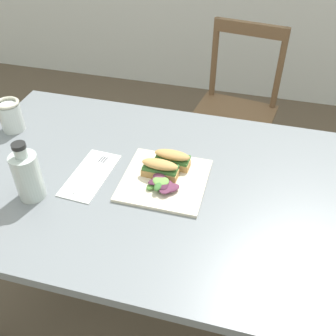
% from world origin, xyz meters
% --- Properties ---
extents(ground_plane, '(9.17, 9.17, 0.00)m').
position_xyz_m(ground_plane, '(0.00, 0.00, 0.00)').
color(ground_plane, brown).
extents(dining_table, '(1.38, 0.82, 0.74)m').
position_xyz_m(dining_table, '(0.09, -0.00, 0.62)').
color(dining_table, slate).
rests_on(dining_table, ground).
extents(chair_wooden_far, '(0.45, 0.45, 0.87)m').
position_xyz_m(chair_wooden_far, '(0.20, 0.93, 0.45)').
color(chair_wooden_far, brown).
rests_on(chair_wooden_far, ground).
extents(plate_lunch, '(0.25, 0.25, 0.01)m').
position_xyz_m(plate_lunch, '(0.08, 0.01, 0.74)').
color(plate_lunch, beige).
rests_on(plate_lunch, dining_table).
extents(sandwich_half_front, '(0.11, 0.06, 0.06)m').
position_xyz_m(sandwich_half_front, '(0.06, 0.02, 0.78)').
color(sandwich_half_front, tan).
rests_on(sandwich_half_front, plate_lunch).
extents(sandwich_half_back, '(0.11, 0.06, 0.06)m').
position_xyz_m(sandwich_half_back, '(0.08, 0.07, 0.78)').
color(sandwich_half_back, tan).
rests_on(sandwich_half_back, plate_lunch).
extents(salad_mixed_greens, '(0.11, 0.09, 0.03)m').
position_xyz_m(salad_mixed_greens, '(0.08, -0.03, 0.77)').
color(salad_mixed_greens, '#518438').
rests_on(salad_mixed_greens, plate_lunch).
extents(napkin_folded, '(0.12, 0.24, 0.00)m').
position_xyz_m(napkin_folded, '(-0.15, -0.03, 0.74)').
color(napkin_folded, white).
rests_on(napkin_folded, dining_table).
extents(fork_on_napkin, '(0.05, 0.19, 0.00)m').
position_xyz_m(fork_on_napkin, '(-0.15, -0.01, 0.75)').
color(fork_on_napkin, silver).
rests_on(fork_on_napkin, napkin_folded).
extents(bottle_cold_brew, '(0.08, 0.08, 0.19)m').
position_xyz_m(bottle_cold_brew, '(-0.28, -0.15, 0.81)').
color(bottle_cold_brew, black).
rests_on(bottle_cold_brew, dining_table).
extents(mason_jar_iced_tea, '(0.08, 0.08, 0.11)m').
position_xyz_m(mason_jar_iced_tea, '(-0.52, 0.14, 0.79)').
color(mason_jar_iced_tea, gold).
rests_on(mason_jar_iced_tea, dining_table).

